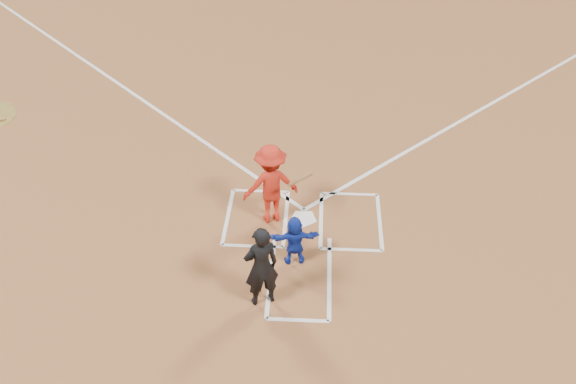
# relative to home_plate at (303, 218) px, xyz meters

# --- Properties ---
(ground) EXTENTS (120.00, 120.00, 0.00)m
(ground) POSITION_rel_home_plate_xyz_m (0.00, 0.00, -0.02)
(ground) COLOR #1D4B12
(ground) RESTS_ON ground
(home_plate_dirt) EXTENTS (28.00, 28.00, 0.01)m
(home_plate_dirt) POSITION_rel_home_plate_xyz_m (0.00, 6.00, -0.01)
(home_plate_dirt) COLOR brown
(home_plate_dirt) RESTS_ON ground
(home_plate) EXTENTS (0.60, 0.60, 0.02)m
(home_plate) POSITION_rel_home_plate_xyz_m (0.00, 0.00, 0.00)
(home_plate) COLOR white
(home_plate) RESTS_ON home_plate_dirt
(catcher) EXTENTS (1.01, 0.46, 1.05)m
(catcher) POSITION_rel_home_plate_xyz_m (-0.13, -1.30, 0.52)
(catcher) COLOR #1631B4
(catcher) RESTS_ON home_plate_dirt
(umpire) EXTENTS (0.72, 0.61, 1.69)m
(umpire) POSITION_rel_home_plate_xyz_m (-0.65, -2.37, 0.84)
(umpire) COLOR black
(umpire) RESTS_ON home_plate_dirt
(chalk_markings) EXTENTS (28.35, 17.32, 0.01)m
(chalk_markings) POSITION_rel_home_plate_xyz_m (0.00, 5.29, -0.01)
(chalk_markings) COLOR white
(chalk_markings) RESTS_ON home_plate_dirt
(batter_at_plate) EXTENTS (1.48, 1.01, 1.76)m
(batter_at_plate) POSITION_rel_home_plate_xyz_m (-0.67, -0.02, 0.87)
(batter_at_plate) COLOR red
(batter_at_plate) RESTS_ON home_plate_dirt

